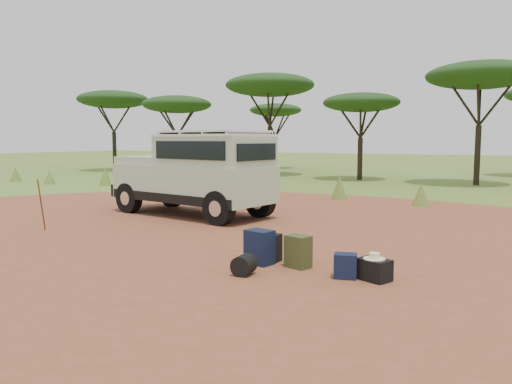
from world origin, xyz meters
The scene contains 13 objects.
ground centered at (0.00, 0.00, 0.00)m, with size 140.00×140.00×0.00m, color olive.
dirt_clearing centered at (0.00, 0.00, 0.00)m, with size 23.00×23.00×0.01m, color #984931.
grass_fringe centered at (0.12, 8.67, 0.40)m, with size 36.60×1.60×0.90m.
acacia_treeline centered at (0.75, 19.81, 4.87)m, with size 46.70×13.20×6.26m.
safari_vehicle centered at (-2.47, 3.10, 1.20)m, with size 5.38×2.87×2.49m.
walking_staff centered at (-4.27, -0.85, 0.65)m, with size 0.03×0.03×1.37m, color maroon.
backpack_black centered at (1.94, -0.88, 0.26)m, with size 0.38×0.28×0.51m, color black.
backpack_navy centered at (1.87, -1.17, 0.31)m, with size 0.48×0.34×0.62m, color #121D39.
backpack_olive centered at (2.58, -1.07, 0.29)m, with size 0.41×0.30×0.57m, color #414520.
duffel_navy centered at (3.52, -1.33, 0.20)m, with size 0.36×0.27×0.41m, color #121D39.
hard_case centered at (3.96, -1.24, 0.17)m, with size 0.49×0.35×0.35m, color black.
stuff_sack centered at (1.98, -1.94, 0.17)m, with size 0.34×0.34×0.34m, color black.
safari_hat centered at (3.96, -1.24, 0.39)m, with size 0.34×0.34×0.10m.
Camera 1 is at (5.96, -8.95, 2.23)m, focal length 35.00 mm.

